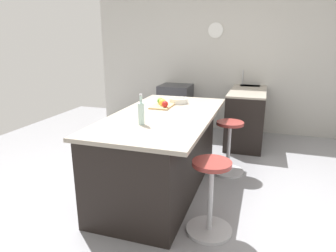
{
  "coord_description": "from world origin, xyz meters",
  "views": [
    {
      "loc": [
        3.09,
        0.93,
        1.78
      ],
      "look_at": [
        -0.09,
        -0.1,
        0.8
      ],
      "focal_mm": 32.07,
      "sensor_mm": 36.0,
      "label": 1
    }
  ],
  "objects_px": {
    "stool_middle": "(210,199)",
    "water_bottle": "(141,113)",
    "oven_range": "(176,107)",
    "apple_red": "(165,104)",
    "stool_by_window": "(229,149)",
    "fruit_bowl": "(178,100)",
    "kitchen_island": "(160,151)",
    "cutting_board": "(162,106)",
    "apple_green": "(160,101)",
    "apple_yellow": "(162,102)"
  },
  "relations": [
    {
      "from": "apple_yellow",
      "to": "apple_green",
      "type": "bearing_deg",
      "value": -146.33
    },
    {
      "from": "oven_range",
      "to": "kitchen_island",
      "type": "distance_m",
      "value": 2.53
    },
    {
      "from": "apple_yellow",
      "to": "water_bottle",
      "type": "relative_size",
      "value": 0.28
    },
    {
      "from": "apple_green",
      "to": "cutting_board",
      "type": "bearing_deg",
      "value": 34.36
    },
    {
      "from": "apple_green",
      "to": "fruit_bowl",
      "type": "bearing_deg",
      "value": 139.18
    },
    {
      "from": "kitchen_island",
      "to": "stool_middle",
      "type": "bearing_deg",
      "value": 46.58
    },
    {
      "from": "oven_range",
      "to": "apple_red",
      "type": "relative_size",
      "value": 11.42
    },
    {
      "from": "kitchen_island",
      "to": "water_bottle",
      "type": "distance_m",
      "value": 0.77
    },
    {
      "from": "stool_middle",
      "to": "apple_green",
      "type": "bearing_deg",
      "value": -141.74
    },
    {
      "from": "fruit_bowl",
      "to": "water_bottle",
      "type": "bearing_deg",
      "value": -3.54
    },
    {
      "from": "stool_by_window",
      "to": "fruit_bowl",
      "type": "xyz_separation_m",
      "value": [
        0.07,
        -0.69,
        0.64
      ]
    },
    {
      "from": "kitchen_island",
      "to": "fruit_bowl",
      "type": "relative_size",
      "value": 9.02
    },
    {
      "from": "stool_middle",
      "to": "fruit_bowl",
      "type": "distance_m",
      "value": 1.63
    },
    {
      "from": "stool_by_window",
      "to": "apple_green",
      "type": "distance_m",
      "value": 1.14
    },
    {
      "from": "apple_green",
      "to": "fruit_bowl",
      "type": "xyz_separation_m",
      "value": [
        -0.21,
        0.18,
        -0.02
      ]
    },
    {
      "from": "apple_red",
      "to": "apple_green",
      "type": "bearing_deg",
      "value": -144.08
    },
    {
      "from": "cutting_board",
      "to": "apple_yellow",
      "type": "relative_size",
      "value": 4.06
    },
    {
      "from": "oven_range",
      "to": "cutting_board",
      "type": "bearing_deg",
      "value": 11.92
    },
    {
      "from": "stool_by_window",
      "to": "water_bottle",
      "type": "xyz_separation_m",
      "value": [
        1.19,
        -0.76,
        0.73
      ]
    },
    {
      "from": "stool_by_window",
      "to": "fruit_bowl",
      "type": "bearing_deg",
      "value": -84.26
    },
    {
      "from": "apple_green",
      "to": "apple_red",
      "type": "bearing_deg",
      "value": 35.92
    },
    {
      "from": "stool_by_window",
      "to": "water_bottle",
      "type": "height_order",
      "value": "water_bottle"
    },
    {
      "from": "oven_range",
      "to": "fruit_bowl",
      "type": "relative_size",
      "value": 3.67
    },
    {
      "from": "apple_red",
      "to": "oven_range",
      "type": "bearing_deg",
      "value": -166.87
    },
    {
      "from": "stool_middle",
      "to": "oven_range",
      "type": "bearing_deg",
      "value": -158.05
    },
    {
      "from": "apple_red",
      "to": "stool_by_window",
      "type": "bearing_deg",
      "value": 120.4
    },
    {
      "from": "kitchen_island",
      "to": "apple_yellow",
      "type": "xyz_separation_m",
      "value": [
        -0.32,
        -0.08,
        0.53
      ]
    },
    {
      "from": "stool_middle",
      "to": "cutting_board",
      "type": "height_order",
      "value": "cutting_board"
    },
    {
      "from": "kitchen_island",
      "to": "water_bottle",
      "type": "relative_size",
      "value": 7.05
    },
    {
      "from": "cutting_board",
      "to": "stool_by_window",
      "type": "bearing_deg",
      "value": 113.24
    },
    {
      "from": "fruit_bowl",
      "to": "kitchen_island",
      "type": "bearing_deg",
      "value": -3.82
    },
    {
      "from": "kitchen_island",
      "to": "cutting_board",
      "type": "bearing_deg",
      "value": -165.16
    },
    {
      "from": "oven_range",
      "to": "cutting_board",
      "type": "xyz_separation_m",
      "value": [
        2.13,
        0.45,
        0.51
      ]
    },
    {
      "from": "kitchen_island",
      "to": "apple_green",
      "type": "bearing_deg",
      "value": -161.26
    },
    {
      "from": "kitchen_island",
      "to": "fruit_bowl",
      "type": "height_order",
      "value": "fruit_bowl"
    },
    {
      "from": "stool_middle",
      "to": "water_bottle",
      "type": "height_order",
      "value": "water_bottle"
    },
    {
      "from": "oven_range",
      "to": "stool_middle",
      "type": "height_order",
      "value": "oven_range"
    },
    {
      "from": "cutting_board",
      "to": "apple_red",
      "type": "xyz_separation_m",
      "value": [
        0.09,
        0.07,
        0.05
      ]
    },
    {
      "from": "cutting_board",
      "to": "fruit_bowl",
      "type": "xyz_separation_m",
      "value": [
        -0.29,
        0.13,
        0.03
      ]
    },
    {
      "from": "oven_range",
      "to": "apple_yellow",
      "type": "relative_size",
      "value": 10.11
    },
    {
      "from": "apple_red",
      "to": "stool_middle",
      "type": "bearing_deg",
      "value": 38.65
    },
    {
      "from": "oven_range",
      "to": "fruit_bowl",
      "type": "bearing_deg",
      "value": 17.52
    },
    {
      "from": "cutting_board",
      "to": "fruit_bowl",
      "type": "relative_size",
      "value": 1.47
    },
    {
      "from": "oven_range",
      "to": "stool_middle",
      "type": "xyz_separation_m",
      "value": [
        3.17,
        1.28,
        -0.11
      ]
    },
    {
      "from": "stool_middle",
      "to": "cutting_board",
      "type": "xyz_separation_m",
      "value": [
        -1.04,
        -0.83,
        0.61
      ]
    },
    {
      "from": "stool_middle",
      "to": "apple_green",
      "type": "height_order",
      "value": "apple_green"
    },
    {
      "from": "kitchen_island",
      "to": "apple_green",
      "type": "height_order",
      "value": "apple_green"
    },
    {
      "from": "water_bottle",
      "to": "fruit_bowl",
      "type": "bearing_deg",
      "value": 176.46
    },
    {
      "from": "stool_by_window",
      "to": "apple_yellow",
      "type": "xyz_separation_m",
      "value": [
        0.37,
        -0.82,
        0.67
      ]
    },
    {
      "from": "oven_range",
      "to": "stool_middle",
      "type": "bearing_deg",
      "value": 21.95
    }
  ]
}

